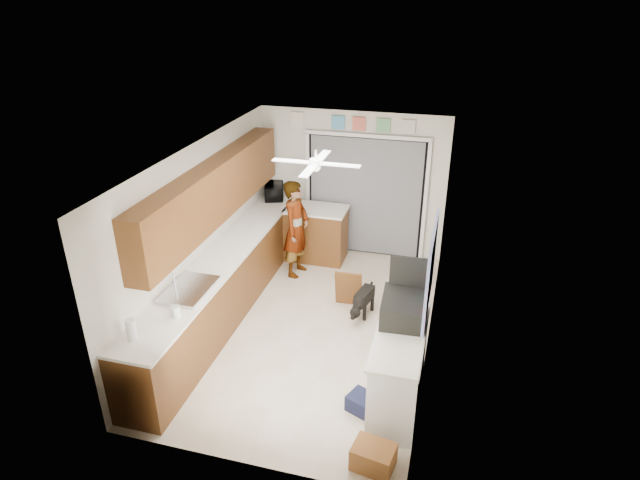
# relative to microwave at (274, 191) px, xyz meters

# --- Properties ---
(floor) EXTENTS (5.00, 5.00, 0.00)m
(floor) POSITION_rel_microwave_xyz_m (1.33, -2.25, -1.07)
(floor) COLOR beige
(floor) RESTS_ON ground
(ceiling) EXTENTS (5.00, 5.00, 0.00)m
(ceiling) POSITION_rel_microwave_xyz_m (1.33, -2.25, 1.43)
(ceiling) COLOR white
(ceiling) RESTS_ON ground
(wall_back) EXTENTS (3.20, 0.00, 3.20)m
(wall_back) POSITION_rel_microwave_xyz_m (1.33, 0.25, 0.18)
(wall_back) COLOR silver
(wall_back) RESTS_ON ground
(wall_front) EXTENTS (3.20, 0.00, 3.20)m
(wall_front) POSITION_rel_microwave_xyz_m (1.33, -4.75, 0.18)
(wall_front) COLOR silver
(wall_front) RESTS_ON ground
(wall_left) EXTENTS (0.00, 5.00, 5.00)m
(wall_left) POSITION_rel_microwave_xyz_m (-0.27, -2.25, 0.18)
(wall_left) COLOR silver
(wall_left) RESTS_ON ground
(wall_right) EXTENTS (0.00, 5.00, 5.00)m
(wall_right) POSITION_rel_microwave_xyz_m (2.93, -2.25, 0.18)
(wall_right) COLOR silver
(wall_right) RESTS_ON ground
(left_base_cabinets) EXTENTS (0.60, 4.80, 0.90)m
(left_base_cabinets) POSITION_rel_microwave_xyz_m (0.03, -2.25, -0.62)
(left_base_cabinets) COLOR brown
(left_base_cabinets) RESTS_ON floor
(left_countertop) EXTENTS (0.62, 4.80, 0.04)m
(left_countertop) POSITION_rel_microwave_xyz_m (0.04, -2.25, -0.15)
(left_countertop) COLOR white
(left_countertop) RESTS_ON left_base_cabinets
(upper_cabinets) EXTENTS (0.32, 4.00, 0.80)m
(upper_cabinets) POSITION_rel_microwave_xyz_m (-0.11, -2.05, 0.73)
(upper_cabinets) COLOR brown
(upper_cabinets) RESTS_ON wall_left
(sink_basin) EXTENTS (0.50, 0.76, 0.06)m
(sink_basin) POSITION_rel_microwave_xyz_m (0.04, -3.25, -0.12)
(sink_basin) COLOR silver
(sink_basin) RESTS_ON left_countertop
(faucet) EXTENTS (0.03, 0.03, 0.22)m
(faucet) POSITION_rel_microwave_xyz_m (-0.15, -3.25, -0.02)
(faucet) COLOR silver
(faucet) RESTS_ON left_countertop
(peninsula_base) EXTENTS (1.00, 0.60, 0.90)m
(peninsula_base) POSITION_rel_microwave_xyz_m (0.83, -0.25, -0.62)
(peninsula_base) COLOR brown
(peninsula_base) RESTS_ON floor
(peninsula_top) EXTENTS (1.04, 0.64, 0.04)m
(peninsula_top) POSITION_rel_microwave_xyz_m (0.83, -0.25, -0.15)
(peninsula_top) COLOR white
(peninsula_top) RESTS_ON peninsula_base
(back_opening_recess) EXTENTS (2.00, 0.06, 2.10)m
(back_opening_recess) POSITION_rel_microwave_xyz_m (1.58, 0.22, -0.02)
(back_opening_recess) COLOR black
(back_opening_recess) RESTS_ON wall_back
(curtain_panel) EXTENTS (1.90, 0.03, 2.05)m
(curtain_panel) POSITION_rel_microwave_xyz_m (1.58, 0.18, -0.02)
(curtain_panel) COLOR gray
(curtain_panel) RESTS_ON wall_back
(door_trim_left) EXTENTS (0.06, 0.04, 2.10)m
(door_trim_left) POSITION_rel_microwave_xyz_m (0.56, 0.19, -0.02)
(door_trim_left) COLOR white
(door_trim_left) RESTS_ON wall_back
(door_trim_right) EXTENTS (0.06, 0.04, 2.10)m
(door_trim_right) POSITION_rel_microwave_xyz_m (2.60, 0.19, -0.02)
(door_trim_right) COLOR white
(door_trim_right) RESTS_ON wall_back
(door_trim_head) EXTENTS (2.10, 0.04, 0.06)m
(door_trim_head) POSITION_rel_microwave_xyz_m (1.58, 0.19, 1.05)
(door_trim_head) COLOR white
(door_trim_head) RESTS_ON wall_back
(header_frame_1) EXTENTS (0.22, 0.02, 0.22)m
(header_frame_1) POSITION_rel_microwave_xyz_m (1.08, 0.22, 1.23)
(header_frame_1) COLOR #4D9CCF
(header_frame_1) RESTS_ON wall_back
(header_frame_2) EXTENTS (0.22, 0.02, 0.22)m
(header_frame_2) POSITION_rel_microwave_xyz_m (1.43, 0.22, 1.23)
(header_frame_2) COLOR #D86151
(header_frame_2) RESTS_ON wall_back
(header_frame_3) EXTENTS (0.22, 0.02, 0.22)m
(header_frame_3) POSITION_rel_microwave_xyz_m (1.83, 0.22, 1.23)
(header_frame_3) COLOR #5FA76C
(header_frame_3) RESTS_ON wall_back
(header_frame_4) EXTENTS (0.22, 0.02, 0.22)m
(header_frame_4) POSITION_rel_microwave_xyz_m (2.23, 0.22, 1.23)
(header_frame_4) COLOR silver
(header_frame_4) RESTS_ON wall_back
(route66_sign) EXTENTS (0.22, 0.02, 0.26)m
(route66_sign) POSITION_rel_microwave_xyz_m (0.38, 0.22, 1.23)
(route66_sign) COLOR silver
(route66_sign) RESTS_ON wall_back
(right_counter_base) EXTENTS (0.50, 1.40, 0.90)m
(right_counter_base) POSITION_rel_microwave_xyz_m (2.68, -3.45, -0.62)
(right_counter_base) COLOR white
(right_counter_base) RESTS_ON floor
(right_counter_top) EXTENTS (0.54, 1.44, 0.04)m
(right_counter_top) POSITION_rel_microwave_xyz_m (2.67, -3.45, -0.15)
(right_counter_top) COLOR white
(right_counter_top) RESTS_ON right_counter_base
(abstract_painting) EXTENTS (0.03, 1.15, 0.95)m
(abstract_painting) POSITION_rel_microwave_xyz_m (2.91, -3.25, 0.58)
(abstract_painting) COLOR #E052C2
(abstract_painting) RESTS_ON wall_right
(ceiling_fan) EXTENTS (1.14, 1.14, 0.24)m
(ceiling_fan) POSITION_rel_microwave_xyz_m (1.33, -2.05, 1.25)
(ceiling_fan) COLOR white
(ceiling_fan) RESTS_ON ceiling
(microwave) EXTENTS (0.46, 0.56, 0.26)m
(microwave) POSITION_rel_microwave_xyz_m (0.00, 0.00, 0.00)
(microwave) COLOR black
(microwave) RESTS_ON left_countertop
(jar_a) EXTENTS (0.09, 0.09, 0.13)m
(jar_a) POSITION_rel_microwave_xyz_m (0.17, -3.79, -0.07)
(jar_a) COLOR silver
(jar_a) RESTS_ON left_countertop
(jar_b) EXTENTS (0.09, 0.09, 0.11)m
(jar_b) POSITION_rel_microwave_xyz_m (0.12, -3.76, -0.08)
(jar_b) COLOR silver
(jar_b) RESTS_ON left_countertop
(paper_towel_roll) EXTENTS (0.14, 0.14, 0.24)m
(paper_towel_roll) POSITION_rel_microwave_xyz_m (-0.07, -4.30, -0.01)
(paper_towel_roll) COLOR white
(paper_towel_roll) RESTS_ON left_countertop
(suitcase) EXTENTS (0.51, 0.66, 0.27)m
(suitcase) POSITION_rel_microwave_xyz_m (2.65, -3.16, 0.00)
(suitcase) COLOR black
(suitcase) RESTS_ON right_counter_top
(suitcase_rim) EXTENTS (0.47, 0.60, 0.02)m
(suitcase_rim) POSITION_rel_microwave_xyz_m (2.65, -3.16, -0.11)
(suitcase_rim) COLOR yellow
(suitcase_rim) RESTS_ON suitcase
(suitcase_lid) EXTENTS (0.42, 0.05, 0.50)m
(suitcase_lid) POSITION_rel_microwave_xyz_m (2.65, -2.87, 0.25)
(suitcase_lid) COLOR black
(suitcase_lid) RESTS_ON suitcase
(cardboard_box) EXTENTS (0.46, 0.37, 0.26)m
(cardboard_box) POSITION_rel_microwave_xyz_m (2.58, -4.45, -0.94)
(cardboard_box) COLOR #985C2F
(cardboard_box) RESTS_ON floor
(navy_crate) EXTENTS (0.40, 0.37, 0.20)m
(navy_crate) POSITION_rel_microwave_xyz_m (2.33, -3.71, -0.97)
(navy_crate) COLOR black
(navy_crate) RESTS_ON floor
(cabinet_door_panel) EXTENTS (0.40, 0.17, 0.59)m
(cabinet_door_panel) POSITION_rel_microwave_xyz_m (1.71, -1.63, -0.77)
(cabinet_door_panel) COLOR brown
(cabinet_door_panel) RESTS_ON floor
(man) EXTENTS (0.45, 0.63, 1.61)m
(man) POSITION_rel_microwave_xyz_m (0.67, -0.86, -0.27)
(man) COLOR white
(man) RESTS_ON floor
(dog) EXTENTS (0.36, 0.61, 0.45)m
(dog) POSITION_rel_microwave_xyz_m (1.98, -1.78, -0.85)
(dog) COLOR black
(dog) RESTS_ON floor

